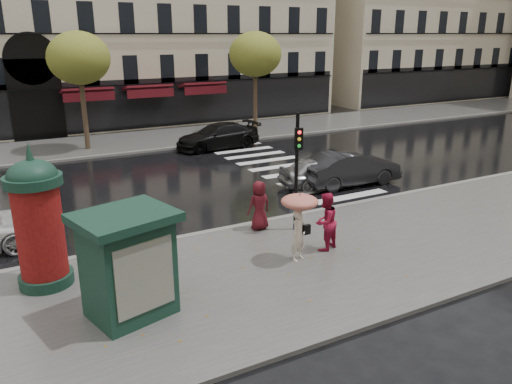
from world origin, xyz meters
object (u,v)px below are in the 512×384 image
traffic_light (297,161)px  newsstand (128,263)px  morris_column (38,219)px  car_darkgrey (350,168)px  woman_umbrella (299,216)px  man_burgundy (259,205)px  car_silver (323,171)px  woman_red (325,222)px  car_black (218,136)px

traffic_light → newsstand: 6.92m
morris_column → newsstand: size_ratio=1.51×
morris_column → car_darkgrey: 13.70m
woman_umbrella → man_burgundy: 2.74m
newsstand → car_silver: (10.37, 6.78, -0.76)m
woman_umbrella → morris_column: bearing=164.0°
man_burgundy → car_darkgrey: bearing=-157.2°
man_burgundy → newsstand: size_ratio=0.66×
woman_red → car_black: 15.36m
newsstand → car_black: bearing=59.5°
newsstand → car_darkgrey: (11.52, 6.31, -0.67)m
woman_red → car_black: woman_red is taller
car_black → morris_column: bearing=-42.6°
car_silver → morris_column: bearing=117.0°
woman_umbrella → morris_column: size_ratio=0.54×
morris_column → car_silver: (11.97, 4.23, -1.29)m
car_black → man_burgundy: bearing=-21.3°
woman_umbrella → car_silver: woman_umbrella is taller
morris_column → car_silver: 12.77m
newsstand → morris_column: bearing=122.2°
morris_column → newsstand: bearing=-57.8°
woman_umbrella → traffic_light: (1.19, 2.02, 1.04)m
woman_umbrella → traffic_light: size_ratio=0.52×
woman_red → car_black: bearing=-122.4°
man_burgundy → car_black: 13.25m
morris_column → woman_umbrella: bearing=-16.0°
morris_column → car_silver: morris_column is taller
woman_red → traffic_light: traffic_light is taller
traffic_light → newsstand: traffic_light is taller
morris_column → car_black: bearing=50.6°
man_burgundy → car_silver: man_burgundy is taller
traffic_light → car_darkgrey: size_ratio=0.86×
car_darkgrey → car_black: (-2.16, 9.60, -0.04)m
woman_red → car_black: size_ratio=0.36×
woman_umbrella → newsstand: (-5.11, -0.62, -0.05)m
woman_umbrella → car_silver: (5.26, 6.16, -0.81)m
morris_column → newsstand: morris_column is taller
morris_column → traffic_light: (7.90, 0.09, 0.57)m
man_burgundy → newsstand: 6.23m
man_burgundy → car_darkgrey: 6.94m
woman_red → car_darkgrey: size_ratio=0.39×
car_black → car_darkgrey: bearing=9.4°
car_darkgrey → newsstand: bearing=121.2°
traffic_light → morris_column: bearing=-179.4°
newsstand → car_silver: 12.41m
man_burgundy → woman_red: bearing=108.7°
woman_red → car_silver: size_ratio=0.46×
car_silver → car_darkgrey: 1.24m
newsstand → car_silver: size_ratio=0.65×
morris_column → car_silver: size_ratio=0.98×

